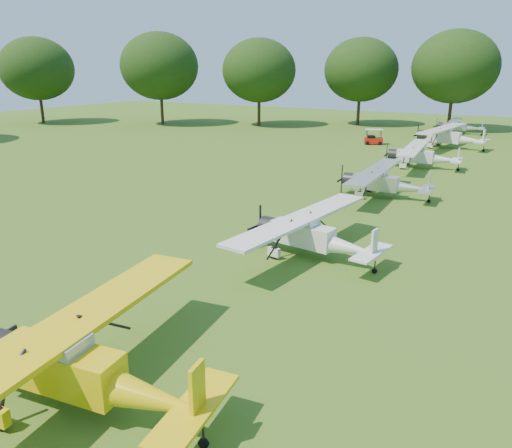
{
  "coord_description": "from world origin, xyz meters",
  "views": [
    {
      "loc": [
        9.0,
        -15.46,
        8.35
      ],
      "look_at": [
        -1.78,
        3.49,
        1.4
      ],
      "focal_mm": 35.0,
      "sensor_mm": 36.0,
      "label": 1
    }
  ],
  "objects_px": {
    "aircraft_6": "(449,135)",
    "aircraft_5": "(421,155)",
    "aircraft_4": "(383,181)",
    "golf_cart": "(373,139)",
    "aircraft_7": "(458,125)",
    "aircraft_3": "(311,233)",
    "aircraft_2": "(77,365)"
  },
  "relations": [
    {
      "from": "aircraft_3",
      "to": "aircraft_4",
      "type": "relative_size",
      "value": 1.04
    },
    {
      "from": "aircraft_2",
      "to": "aircraft_7",
      "type": "distance_m",
      "value": 61.33
    },
    {
      "from": "aircraft_7",
      "to": "aircraft_3",
      "type": "bearing_deg",
      "value": -92.09
    },
    {
      "from": "aircraft_6",
      "to": "aircraft_5",
      "type": "bearing_deg",
      "value": -82.97
    },
    {
      "from": "aircraft_5",
      "to": "golf_cart",
      "type": "height_order",
      "value": "aircraft_5"
    },
    {
      "from": "aircraft_2",
      "to": "aircraft_6",
      "type": "height_order",
      "value": "aircraft_6"
    },
    {
      "from": "aircraft_2",
      "to": "aircraft_7",
      "type": "relative_size",
      "value": 1.23
    },
    {
      "from": "aircraft_3",
      "to": "aircraft_4",
      "type": "bearing_deg",
      "value": 98.83
    },
    {
      "from": "aircraft_2",
      "to": "golf_cart",
      "type": "distance_m",
      "value": 47.85
    },
    {
      "from": "golf_cart",
      "to": "aircraft_5",
      "type": "bearing_deg",
      "value": -79.51
    },
    {
      "from": "aircraft_2",
      "to": "aircraft_5",
      "type": "bearing_deg",
      "value": 82.04
    },
    {
      "from": "golf_cart",
      "to": "aircraft_6",
      "type": "bearing_deg",
      "value": -14.08
    },
    {
      "from": "aircraft_4",
      "to": "aircraft_7",
      "type": "bearing_deg",
      "value": 89.21
    },
    {
      "from": "aircraft_7",
      "to": "aircraft_6",
      "type": "bearing_deg",
      "value": -89.22
    },
    {
      "from": "golf_cart",
      "to": "aircraft_4",
      "type": "bearing_deg",
      "value": -95.04
    },
    {
      "from": "aircraft_5",
      "to": "aircraft_6",
      "type": "height_order",
      "value": "aircraft_6"
    },
    {
      "from": "aircraft_5",
      "to": "aircraft_6",
      "type": "relative_size",
      "value": 0.86
    },
    {
      "from": "aircraft_4",
      "to": "aircraft_5",
      "type": "height_order",
      "value": "aircraft_5"
    },
    {
      "from": "golf_cart",
      "to": "aircraft_7",
      "type": "bearing_deg",
      "value": 40.75
    },
    {
      "from": "aircraft_6",
      "to": "aircraft_7",
      "type": "xyz_separation_m",
      "value": [
        -0.9,
        12.72,
        -0.27
      ]
    },
    {
      "from": "aircraft_7",
      "to": "golf_cart",
      "type": "xyz_separation_m",
      "value": [
        -6.76,
        -13.99,
        -0.51
      ]
    },
    {
      "from": "aircraft_4",
      "to": "golf_cart",
      "type": "relative_size",
      "value": 4.36
    },
    {
      "from": "aircraft_2",
      "to": "aircraft_3",
      "type": "height_order",
      "value": "aircraft_2"
    },
    {
      "from": "aircraft_3",
      "to": "aircraft_7",
      "type": "bearing_deg",
      "value": 98.72
    },
    {
      "from": "aircraft_3",
      "to": "aircraft_6",
      "type": "xyz_separation_m",
      "value": [
        -0.1,
        35.99,
        0.17
      ]
    },
    {
      "from": "aircraft_7",
      "to": "golf_cart",
      "type": "distance_m",
      "value": 15.55
    },
    {
      "from": "aircraft_5",
      "to": "aircraft_7",
      "type": "relative_size",
      "value": 1.08
    },
    {
      "from": "aircraft_3",
      "to": "aircraft_4",
      "type": "height_order",
      "value": "aircraft_3"
    },
    {
      "from": "aircraft_2",
      "to": "aircraft_4",
      "type": "relative_size",
      "value": 1.16
    },
    {
      "from": "aircraft_4",
      "to": "aircraft_6",
      "type": "relative_size",
      "value": 0.84
    },
    {
      "from": "aircraft_4",
      "to": "aircraft_2",
      "type": "bearing_deg",
      "value": -93.1
    },
    {
      "from": "aircraft_4",
      "to": "aircraft_6",
      "type": "bearing_deg",
      "value": 87.65
    }
  ]
}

